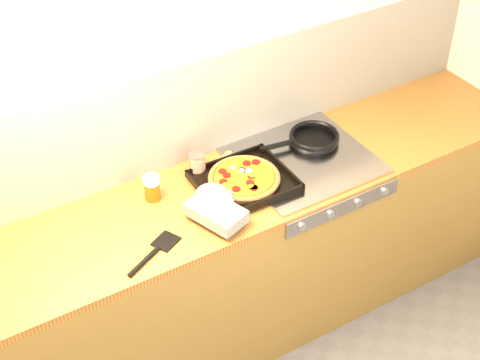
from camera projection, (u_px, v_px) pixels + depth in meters
room_shell at (184, 114)px, 3.21m from camera, size 3.20×3.20×3.20m
counter_run at (220, 267)px, 3.46m from camera, size 3.20×0.62×0.90m
stovetop at (303, 161)px, 3.36m from camera, size 0.60×0.56×0.02m
pizza_on_tray at (235, 187)px, 3.15m from camera, size 0.53×0.46×0.07m
frying_pan at (313, 138)px, 3.44m from camera, size 0.41×0.27×0.04m
tomato_can at (197, 164)px, 3.26m from camera, size 0.08×0.08×0.11m
juice_glass at (152, 188)px, 3.12m from camera, size 0.08×0.08×0.12m
wooden_spoon at (216, 163)px, 3.33m from camera, size 0.29×0.14×0.02m
black_spatula at (153, 253)px, 2.89m from camera, size 0.28×0.17×0.02m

